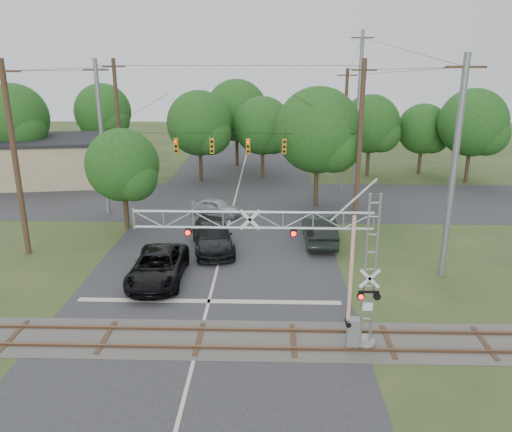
{
  "coord_description": "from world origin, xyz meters",
  "views": [
    {
      "loc": [
        2.94,
        -16.58,
        11.38
      ],
      "look_at": [
        2.27,
        7.5,
        3.82
      ],
      "focal_mm": 35.0,
      "sensor_mm": 36.0,
      "label": 1
    }
  ],
  "objects_px": {
    "crossing_gantry": "(298,255)",
    "commercial_building": "(6,161)",
    "sedan_silver": "(216,207)",
    "traffic_signal_span": "(242,141)",
    "streetlight": "(342,141)",
    "pickup_black": "(158,267)",
    "car_dark": "(213,236)"
  },
  "relations": [
    {
      "from": "streetlight",
      "to": "car_dark",
      "type": "bearing_deg",
      "value": -123.82
    },
    {
      "from": "car_dark",
      "to": "streetlight",
      "type": "height_order",
      "value": "streetlight"
    },
    {
      "from": "pickup_black",
      "to": "sedan_silver",
      "type": "distance_m",
      "value": 12.02
    },
    {
      "from": "crossing_gantry",
      "to": "pickup_black",
      "type": "height_order",
      "value": "crossing_gantry"
    },
    {
      "from": "traffic_signal_span",
      "to": "sedan_silver",
      "type": "distance_m",
      "value": 5.41
    },
    {
      "from": "crossing_gantry",
      "to": "sedan_silver",
      "type": "distance_m",
      "value": 19.15
    },
    {
      "from": "car_dark",
      "to": "streetlight",
      "type": "relative_size",
      "value": 0.72
    },
    {
      "from": "pickup_black",
      "to": "sedan_silver",
      "type": "height_order",
      "value": "pickup_black"
    },
    {
      "from": "traffic_signal_span",
      "to": "commercial_building",
      "type": "relative_size",
      "value": 1.0
    },
    {
      "from": "crossing_gantry",
      "to": "streetlight",
      "type": "height_order",
      "value": "streetlight"
    },
    {
      "from": "crossing_gantry",
      "to": "traffic_signal_span",
      "type": "distance_m",
      "value": 18.7
    },
    {
      "from": "crossing_gantry",
      "to": "pickup_black",
      "type": "distance_m",
      "value": 9.99
    },
    {
      "from": "streetlight",
      "to": "traffic_signal_span",
      "type": "bearing_deg",
      "value": -138.72
    },
    {
      "from": "crossing_gantry",
      "to": "traffic_signal_span",
      "type": "xyz_separation_m",
      "value": [
        -3.18,
        18.36,
        1.61
      ]
    },
    {
      "from": "car_dark",
      "to": "crossing_gantry",
      "type": "bearing_deg",
      "value": -78.37
    },
    {
      "from": "car_dark",
      "to": "sedan_silver",
      "type": "height_order",
      "value": "car_dark"
    },
    {
      "from": "crossing_gantry",
      "to": "streetlight",
      "type": "relative_size",
      "value": 1.2
    },
    {
      "from": "sedan_silver",
      "to": "traffic_signal_span",
      "type": "bearing_deg",
      "value": -58.95
    },
    {
      "from": "crossing_gantry",
      "to": "commercial_building",
      "type": "bearing_deg",
      "value": 133.09
    },
    {
      "from": "crossing_gantry",
      "to": "commercial_building",
      "type": "relative_size",
      "value": 0.5
    },
    {
      "from": "traffic_signal_span",
      "to": "pickup_black",
      "type": "relative_size",
      "value": 3.32
    },
    {
      "from": "traffic_signal_span",
      "to": "car_dark",
      "type": "relative_size",
      "value": 3.32
    },
    {
      "from": "crossing_gantry",
      "to": "car_dark",
      "type": "height_order",
      "value": "crossing_gantry"
    },
    {
      "from": "streetlight",
      "to": "crossing_gantry",
      "type": "bearing_deg",
      "value": -101.34
    },
    {
      "from": "pickup_black",
      "to": "crossing_gantry",
      "type": "bearing_deg",
      "value": -42.58
    },
    {
      "from": "traffic_signal_span",
      "to": "streetlight",
      "type": "xyz_separation_m",
      "value": [
        8.33,
        7.31,
        -1.13
      ]
    },
    {
      "from": "traffic_signal_span",
      "to": "crossing_gantry",
      "type": "bearing_deg",
      "value": -80.16
    },
    {
      "from": "crossing_gantry",
      "to": "sedan_silver",
      "type": "relative_size",
      "value": 2.51
    },
    {
      "from": "crossing_gantry",
      "to": "commercial_building",
      "type": "distance_m",
      "value": 38.95
    },
    {
      "from": "crossing_gantry",
      "to": "pickup_black",
      "type": "relative_size",
      "value": 1.67
    },
    {
      "from": "crossing_gantry",
      "to": "streetlight",
      "type": "xyz_separation_m",
      "value": [
        5.15,
        25.67,
        0.47
      ]
    },
    {
      "from": "crossing_gantry",
      "to": "traffic_signal_span",
      "type": "bearing_deg",
      "value": 99.84
    }
  ]
}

